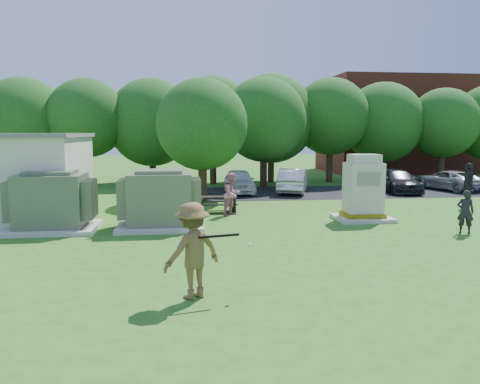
{
  "coord_description": "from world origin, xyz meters",
  "views": [
    {
      "loc": [
        -1.97,
        -12.17,
        3.37
      ],
      "look_at": [
        0.0,
        4.0,
        1.3
      ],
      "focal_mm": 35.0,
      "sensor_mm": 36.0,
      "label": 1
    }
  ],
  "objects": [
    {
      "name": "person_by_generator",
      "position": [
        7.4,
        2.24,
        0.74
      ],
      "size": [
        0.64,
        0.55,
        1.48
      ],
      "primitive_type": "imported",
      "rotation": [
        0.0,
        0.0,
        2.71
      ],
      "color": "black",
      "rests_on": "ground"
    },
    {
      "name": "car_white",
      "position": [
        1.15,
        13.74,
        0.67
      ],
      "size": [
        1.67,
        3.96,
        1.34
      ],
      "primitive_type": "imported",
      "rotation": [
        0.0,
        0.0,
        -0.02
      ],
      "color": "white",
      "rests_on": "ground"
    },
    {
      "name": "person_at_picnic",
      "position": [
        -0.0,
        6.65,
        0.88
      ],
      "size": [
        1.08,
        1.07,
        1.76
      ],
      "primitive_type": "imported",
      "rotation": [
        0.0,
        0.0,
        0.74
      ],
      "color": "pink",
      "rests_on": "ground"
    },
    {
      "name": "tree_row",
      "position": [
        1.75,
        18.5,
        4.15
      ],
      "size": [
        41.3,
        13.3,
        7.3
      ],
      "color": "#47301E",
      "rests_on": "ground"
    },
    {
      "name": "car_silver_a",
      "position": [
        4.18,
        13.46,
        0.69
      ],
      "size": [
        2.7,
        4.41,
        1.37
      ],
      "primitive_type": "imported",
      "rotation": [
        0.0,
        0.0,
        2.82
      ],
      "color": "silver",
      "rests_on": "ground"
    },
    {
      "name": "transformer_left",
      "position": [
        -6.5,
        4.5,
        0.97
      ],
      "size": [
        3.0,
        2.4,
        2.07
      ],
      "color": "beige",
      "rests_on": "ground"
    },
    {
      "name": "car_dark",
      "position": [
        10.17,
        13.11,
        0.63
      ],
      "size": [
        2.04,
        4.42,
        1.25
      ],
      "primitive_type": "imported",
      "rotation": [
        0.0,
        0.0,
        -0.07
      ],
      "color": "black",
      "rests_on": "ground"
    },
    {
      "name": "ground",
      "position": [
        0.0,
        0.0,
        0.0
      ],
      "size": [
        120.0,
        120.0,
        0.0
      ],
      "primitive_type": "plane",
      "color": "#2D6619",
      "rests_on": "ground"
    },
    {
      "name": "car_silver_b",
      "position": [
        13.57,
        13.69,
        0.57
      ],
      "size": [
        3.09,
        4.52,
        1.15
      ],
      "primitive_type": "imported",
      "rotation": [
        0.0,
        0.0,
        3.46
      ],
      "color": "#B4B4B9",
      "rests_on": "ground"
    },
    {
      "name": "transformer_right",
      "position": [
        -2.8,
        4.5,
        0.97
      ],
      "size": [
        3.0,
        2.4,
        2.07
      ],
      "color": "beige",
      "rests_on": "ground"
    },
    {
      "name": "brick_building",
      "position": [
        18.0,
        27.0,
        4.0
      ],
      "size": [
        15.0,
        8.0,
        8.0
      ],
      "primitive_type": "cube",
      "color": "maroon",
      "rests_on": "ground"
    },
    {
      "name": "picnic_table",
      "position": [
        -0.52,
        7.54,
        0.42
      ],
      "size": [
        1.57,
        1.18,
        0.67
      ],
      "color": "black",
      "rests_on": "ground"
    },
    {
      "name": "generator_cabinet",
      "position": [
        4.91,
        5.0,
        1.12
      ],
      "size": [
        2.09,
        1.71,
        2.55
      ],
      "color": "beige",
      "rests_on": "ground"
    },
    {
      "name": "parking_strip",
      "position": [
        7.0,
        13.5,
        0.01
      ],
      "size": [
        20.0,
        6.0,
        0.01
      ],
      "primitive_type": "cube",
      "color": "#232326",
      "rests_on": "ground"
    },
    {
      "name": "batter",
      "position": [
        -1.81,
        -2.83,
        0.99
      ],
      "size": [
        1.47,
        1.29,
        1.98
      ],
      "primitive_type": "imported",
      "rotation": [
        0.0,
        0.0,
        3.68
      ],
      "color": "brown",
      "rests_on": "ground"
    },
    {
      "name": "batting_equipment",
      "position": [
        -1.25,
        -2.91,
        1.26
      ],
      "size": [
        1.21,
        0.28,
        0.31
      ],
      "color": "black",
      "rests_on": "ground"
    },
    {
      "name": "person_walking_right",
      "position": [
        10.82,
        7.42,
        1.01
      ],
      "size": [
        1.14,
        1.22,
        2.02
      ],
      "primitive_type": "imported",
      "rotation": [
        0.0,
        0.0,
        4.01
      ],
      "color": "#242328",
      "rests_on": "ground"
    }
  ]
}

